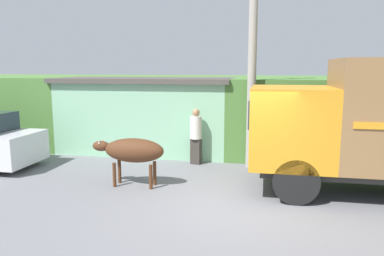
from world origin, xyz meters
TOP-DOWN VIEW (x-y plane):
  - ground_plane at (0.00, 0.00)m, footprint 60.00×60.00m
  - hillside_embankment at (0.00, 6.97)m, footprint 32.00×6.41m
  - building_backdrop at (-3.62, 4.96)m, footprint 6.20×2.70m
  - brown_cow at (-2.70, 1.00)m, footprint 1.89×0.62m
  - pedestrian_on_hill at (-1.52, 3.47)m, footprint 0.44×0.44m
  - utility_pole at (0.15, 3.46)m, footprint 0.90×0.25m

SIDE VIEW (x-z plane):
  - ground_plane at x=0.00m, z-range 0.00..0.00m
  - brown_cow at x=-2.70m, z-range 0.30..1.53m
  - pedestrian_on_hill at x=-1.52m, z-range 0.08..1.83m
  - hillside_embankment at x=0.00m, z-range 0.00..2.63m
  - building_backdrop at x=-3.62m, z-range 0.01..2.65m
  - utility_pole at x=0.15m, z-range 0.10..6.85m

